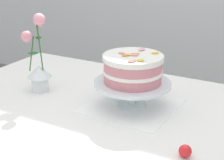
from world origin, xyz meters
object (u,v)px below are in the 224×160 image
(dining_table, at_px, (98,135))
(cake_stand, at_px, (132,86))
(fallen_rose, at_px, (185,152))
(layer_cake, at_px, (133,68))
(flower_vase, at_px, (38,62))

(dining_table, xyz_separation_m, cake_stand, (0.08, 0.12, 0.17))
(dining_table, relative_size, fallen_rose, 12.15)
(dining_table, xyz_separation_m, layer_cake, (0.08, 0.12, 0.24))
(layer_cake, relative_size, flower_vase, 0.68)
(cake_stand, bearing_deg, flower_vase, -173.87)
(flower_vase, bearing_deg, fallen_rose, -15.74)
(dining_table, distance_m, flower_vase, 0.40)
(dining_table, height_order, fallen_rose, fallen_rose)
(dining_table, distance_m, fallen_rose, 0.40)
(layer_cake, distance_m, flower_vase, 0.41)
(dining_table, relative_size, layer_cake, 6.27)
(cake_stand, relative_size, layer_cake, 1.30)
(dining_table, bearing_deg, layer_cake, 54.00)
(fallen_rose, bearing_deg, dining_table, 161.42)
(layer_cake, xyz_separation_m, flower_vase, (-0.41, -0.04, -0.03))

